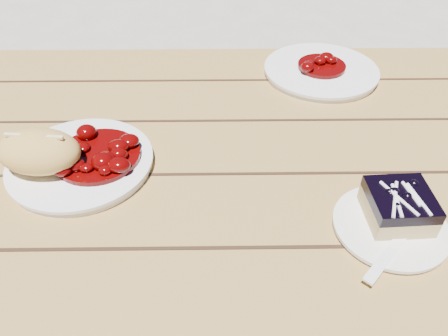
{
  "coord_description": "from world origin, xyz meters",
  "views": [
    {
      "loc": [
        0.28,
        -0.64,
        1.25
      ],
      "look_at": [
        0.28,
        -0.13,
        0.81
      ],
      "focal_mm": 35.0,
      "sensor_mm": 36.0,
      "label": 1
    }
  ],
  "objects_px": {
    "bread_roll": "(39,152)",
    "dessert_plate": "(390,227)",
    "picnic_table": "(88,207)",
    "blueberry_cake": "(399,206)",
    "second_plate": "(321,71)",
    "main_plate": "(81,164)"
  },
  "relations": [
    {
      "from": "bread_roll",
      "to": "dessert_plate",
      "type": "relative_size",
      "value": 0.84
    },
    {
      "from": "picnic_table",
      "to": "blueberry_cake",
      "type": "height_order",
      "value": "blueberry_cake"
    },
    {
      "from": "picnic_table",
      "to": "blueberry_cake",
      "type": "bearing_deg",
      "value": -19.55
    },
    {
      "from": "blueberry_cake",
      "to": "second_plate",
      "type": "distance_m",
      "value": 0.46
    },
    {
      "from": "picnic_table",
      "to": "blueberry_cake",
      "type": "distance_m",
      "value": 0.61
    },
    {
      "from": "dessert_plate",
      "to": "second_plate",
      "type": "bearing_deg",
      "value": 92.3
    },
    {
      "from": "bread_roll",
      "to": "second_plate",
      "type": "distance_m",
      "value": 0.63
    },
    {
      "from": "bread_roll",
      "to": "dessert_plate",
      "type": "xyz_separation_m",
      "value": [
        0.55,
        -0.13,
        -0.05
      ]
    },
    {
      "from": "picnic_table",
      "to": "dessert_plate",
      "type": "distance_m",
      "value": 0.59
    },
    {
      "from": "bread_roll",
      "to": "second_plate",
      "type": "bearing_deg",
      "value": 32.84
    },
    {
      "from": "second_plate",
      "to": "picnic_table",
      "type": "bearing_deg",
      "value": -152.65
    },
    {
      "from": "picnic_table",
      "to": "second_plate",
      "type": "bearing_deg",
      "value": 27.35
    },
    {
      "from": "bread_roll",
      "to": "second_plate",
      "type": "xyz_separation_m",
      "value": [
        0.53,
        0.34,
        -0.04
      ]
    },
    {
      "from": "picnic_table",
      "to": "bread_roll",
      "type": "distance_m",
      "value": 0.23
    },
    {
      "from": "dessert_plate",
      "to": "picnic_table",
      "type": "bearing_deg",
      "value": 158.69
    },
    {
      "from": "dessert_plate",
      "to": "second_plate",
      "type": "xyz_separation_m",
      "value": [
        -0.02,
        0.47,
        0.0
      ]
    },
    {
      "from": "picnic_table",
      "to": "bread_roll",
      "type": "relative_size",
      "value": 14.49
    },
    {
      "from": "main_plate",
      "to": "second_plate",
      "type": "relative_size",
      "value": 0.95
    },
    {
      "from": "main_plate",
      "to": "blueberry_cake",
      "type": "height_order",
      "value": "blueberry_cake"
    },
    {
      "from": "picnic_table",
      "to": "blueberry_cake",
      "type": "relative_size",
      "value": 21.17
    },
    {
      "from": "main_plate",
      "to": "blueberry_cake",
      "type": "distance_m",
      "value": 0.52
    },
    {
      "from": "main_plate",
      "to": "bread_roll",
      "type": "relative_size",
      "value": 1.76
    }
  ]
}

